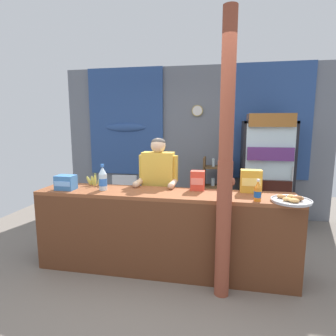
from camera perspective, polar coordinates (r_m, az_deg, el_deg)
name	(u,v)px	position (r m, az deg, el deg)	size (l,w,h in m)	color
ground_plane	(179,249)	(4.02, 2.22, -16.21)	(6.82, 6.82, 0.00)	slate
back_wall_curtained	(192,140)	(5.26, 5.01, 5.80)	(4.90, 0.22, 2.74)	slate
stall_counter	(162,226)	(3.20, -1.33, -11.83)	(2.94, 0.53, 0.95)	brown
timber_post	(225,167)	(2.69, 11.65, 0.15)	(0.17, 0.15, 2.74)	brown
drink_fridge	(266,167)	(4.78, 19.48, 0.29)	(0.79, 0.66, 1.87)	black
bottle_shelf_rack	(217,188)	(4.97, 9.90, -4.12)	(0.48, 0.28, 1.14)	brown
plastic_lawn_chair	(123,198)	(4.70, -9.24, -6.16)	(0.47, 0.47, 0.86)	silver
shopkeeper	(158,182)	(3.62, -2.02, -2.89)	(0.51, 0.42, 1.54)	#28282D
soda_bottle_water	(103,179)	(3.35, -13.18, -2.22)	(0.10, 0.10, 0.31)	silver
soda_bottle_orange_soda	(258,192)	(2.95, 17.86, -4.65)	(0.07, 0.07, 0.23)	orange
snack_box_biscuit	(66,182)	(3.50, -20.16, -2.79)	(0.22, 0.16, 0.17)	#3D75B7
snack_box_crackers	(198,181)	(3.28, 6.07, -2.56)	(0.16, 0.12, 0.23)	#E5422D
snack_box_choco_powder	(251,181)	(3.30, 16.59, -2.57)	(0.23, 0.14, 0.26)	gold
pastry_tray	(291,200)	(3.05, 23.88, -6.01)	(0.39, 0.39, 0.07)	#BCBCC1
banana_bunch	(95,181)	(3.62, -14.63, -2.56)	(0.27, 0.06, 0.16)	#CCC14C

